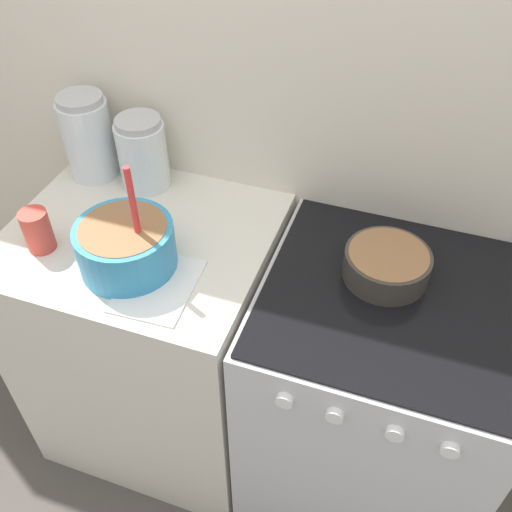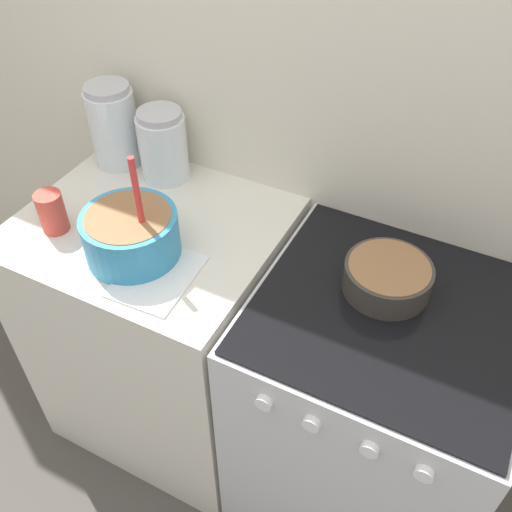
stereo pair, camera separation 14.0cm
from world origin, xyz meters
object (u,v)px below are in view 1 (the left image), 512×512
(storage_jar_middle, at_px, (143,157))
(stove, at_px, (369,401))
(storage_jar_left, at_px, (89,142))
(tin_can, at_px, (37,231))
(mixing_bowl, at_px, (126,244))
(baking_pan, at_px, (387,264))

(storage_jar_middle, bearing_deg, stove, -15.54)
(storage_jar_left, height_order, tin_can, storage_jar_left)
(mixing_bowl, distance_m, tin_can, 0.25)
(tin_can, bearing_deg, stove, 8.20)
(stove, bearing_deg, tin_can, -171.80)
(storage_jar_left, distance_m, tin_can, 0.35)
(baking_pan, relative_size, storage_jar_left, 0.83)
(baking_pan, xyz_separation_m, tin_can, (-0.87, -0.19, 0.02))
(baking_pan, bearing_deg, storage_jar_middle, 168.15)
(baking_pan, bearing_deg, storage_jar_left, 170.37)
(mixing_bowl, bearing_deg, storage_jar_left, 131.74)
(stove, distance_m, mixing_bowl, 0.85)
(storage_jar_left, bearing_deg, storage_jar_middle, 0.00)
(mixing_bowl, relative_size, tin_can, 2.67)
(baking_pan, bearing_deg, tin_can, -167.62)
(tin_can, bearing_deg, baking_pan, 12.38)
(baking_pan, relative_size, storage_jar_middle, 0.98)
(storage_jar_left, distance_m, storage_jar_middle, 0.18)
(stove, height_order, baking_pan, baking_pan)
(storage_jar_left, relative_size, storage_jar_middle, 1.18)
(mixing_bowl, bearing_deg, storage_jar_middle, 110.01)
(stove, xyz_separation_m, baking_pan, (-0.04, 0.06, 0.50))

